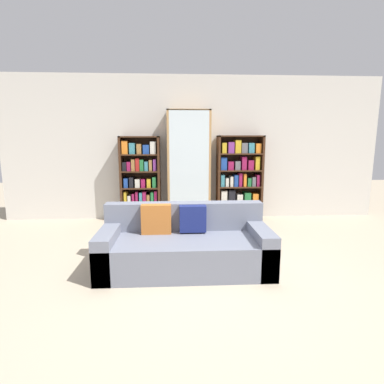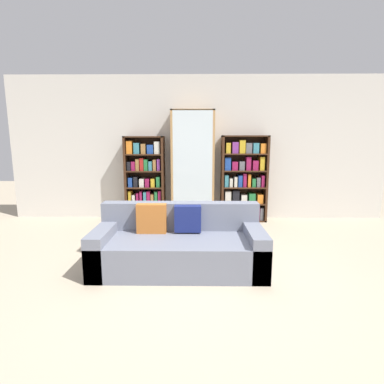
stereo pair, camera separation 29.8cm
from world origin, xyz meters
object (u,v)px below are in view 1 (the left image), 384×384
object	(u,v)px
wine_bottle	(213,234)
bookshelf_left	(141,181)
bookshelf_right	(239,179)
couch	(185,246)
display_cabinet	(189,168)

from	to	relation	value
wine_bottle	bookshelf_left	bearing A→B (deg)	132.57
bookshelf_right	couch	bearing A→B (deg)	-117.08
bookshelf_left	wine_bottle	bearing A→B (deg)	-47.43
couch	bookshelf_left	size ratio (longest dim) A/B	1.25
display_cabinet	bookshelf_right	distance (m)	0.98
display_cabinet	wine_bottle	xyz separation A→B (m)	(0.31, -1.29, -0.87)
couch	display_cabinet	size ratio (longest dim) A/B	0.96
bookshelf_left	bookshelf_right	distance (m)	1.85
wine_bottle	bookshelf_right	bearing A→B (deg)	63.61
couch	display_cabinet	bearing A→B (deg)	86.16
bookshelf_left	display_cabinet	xyz separation A→B (m)	(0.90, -0.02, 0.24)
bookshelf_left	display_cabinet	bearing A→B (deg)	-1.00
couch	bookshelf_right	bearing A→B (deg)	62.92
couch	bookshelf_left	bearing A→B (deg)	109.32
couch	wine_bottle	size ratio (longest dim) A/B	5.88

